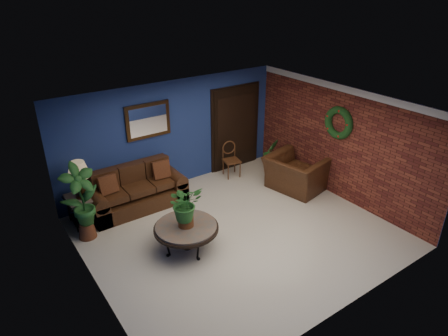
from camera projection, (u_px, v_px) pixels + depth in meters
floor at (238, 232)px, 7.81m from camera, size 5.50×5.50×0.00m
wall_back at (173, 135)px, 9.11m from camera, size 5.50×0.04×2.50m
wall_left at (89, 224)px, 5.85m from camera, size 0.04×5.00×2.50m
wall_right_brick at (340, 143)px, 8.69m from camera, size 0.04×5.00×2.50m
ceiling at (240, 109)px, 6.72m from camera, size 5.50×5.00×0.02m
crown_molding at (346, 89)px, 8.15m from camera, size 0.03×5.00×0.14m
wall_mirror at (148, 121)px, 8.57m from camera, size 1.02×0.06×0.77m
closet_door at (235, 128)px, 10.08m from camera, size 1.44×0.06×2.18m
wreath at (339, 123)px, 8.49m from camera, size 0.16×0.72×0.72m
sofa at (136, 193)px, 8.59m from camera, size 2.06×0.89×0.92m
coffee_table at (186, 228)px, 7.16m from camera, size 1.17×1.17×0.50m
end_table at (84, 203)px, 7.94m from camera, size 0.66×0.66×0.60m
table_lamp at (79, 175)px, 7.67m from camera, size 0.44×0.44×0.73m
side_chair at (231, 157)px, 9.85m from camera, size 0.44×0.44×0.88m
armchair at (295, 173)px, 9.23m from camera, size 1.31×1.44×0.81m
coffee_plant at (185, 204)px, 6.94m from camera, size 0.62×0.54×0.79m
floor_plant at (271, 154)px, 10.13m from camera, size 0.43×0.38×0.84m
tall_plant at (81, 199)px, 7.31m from camera, size 0.77×0.61×1.54m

